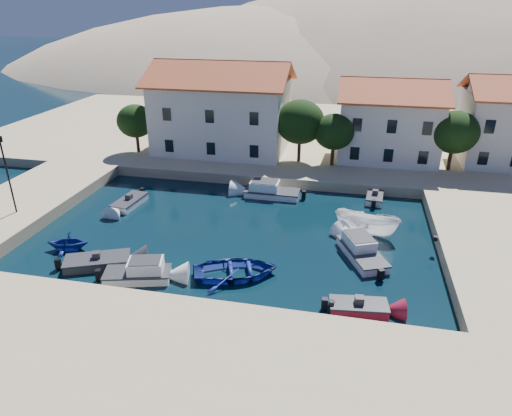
% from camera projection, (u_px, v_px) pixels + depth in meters
% --- Properties ---
extents(ground, '(400.00, 400.00, 0.00)m').
position_uv_depth(ground, '(191.00, 311.00, 26.47)').
color(ground, black).
rests_on(ground, ground).
extents(quay_south, '(52.00, 12.00, 1.00)m').
position_uv_depth(quay_south, '(146.00, 380.00, 20.92)').
color(quay_south, tan).
rests_on(quay_south, ground).
extents(quay_west, '(8.00, 20.00, 1.00)m').
position_uv_depth(quay_west, '(18.00, 206.00, 38.82)').
color(quay_west, tan).
rests_on(quay_west, ground).
extents(quay_north, '(80.00, 36.00, 1.00)m').
position_uv_depth(quay_north, '(303.00, 135.00, 59.72)').
color(quay_north, tan).
rests_on(quay_north, ground).
extents(hills, '(254.00, 176.00, 99.00)m').
position_uv_depth(hills, '(392.00, 142.00, 142.24)').
color(hills, tan).
rests_on(hills, ground).
extents(building_left, '(14.70, 9.45, 9.70)m').
position_uv_depth(building_left, '(222.00, 106.00, 50.11)').
color(building_left, silver).
rests_on(building_left, quay_north).
extents(building_mid, '(10.50, 8.40, 8.30)m').
position_uv_depth(building_mid, '(390.00, 118.00, 47.84)').
color(building_mid, silver).
rests_on(building_mid, quay_north).
extents(building_right, '(9.45, 8.40, 8.80)m').
position_uv_depth(building_right, '(511.00, 119.00, 46.32)').
color(building_right, silver).
rests_on(building_right, quay_north).
extents(trees, '(37.30, 5.30, 6.45)m').
position_uv_depth(trees, '(315.00, 126.00, 46.28)').
color(trees, '#382314').
rests_on(trees, quay_north).
extents(lamppost, '(0.35, 0.25, 6.22)m').
position_uv_depth(lamppost, '(6.00, 168.00, 35.00)').
color(lamppost, black).
rests_on(lamppost, quay_west).
extents(bollards, '(29.36, 9.56, 0.30)m').
position_uv_depth(bollards, '(252.00, 265.00, 28.90)').
color(bollards, black).
rests_on(bollards, ground).
extents(motorboat_grey_sw, '(4.69, 3.44, 1.25)m').
position_uv_depth(motorboat_grey_sw, '(98.00, 262.00, 30.88)').
color(motorboat_grey_sw, '#313136').
rests_on(motorboat_grey_sw, ground).
extents(cabin_cruiser_south, '(4.53, 2.83, 1.60)m').
position_uv_depth(cabin_cruiser_south, '(137.00, 273.00, 29.24)').
color(cabin_cruiser_south, white).
rests_on(cabin_cruiser_south, ground).
extents(rowboat_south, '(6.54, 5.57, 1.15)m').
position_uv_depth(rowboat_south, '(236.00, 276.00, 29.82)').
color(rowboat_south, navy).
rests_on(rowboat_south, ground).
extents(motorboat_red_se, '(3.48, 1.87, 1.25)m').
position_uv_depth(motorboat_red_se, '(358.00, 308.00, 26.23)').
color(motorboat_red_se, maroon).
rests_on(motorboat_red_se, ground).
extents(cabin_cruiser_east, '(3.80, 5.25, 1.60)m').
position_uv_depth(cabin_cruiser_east, '(362.00, 252.00, 31.71)').
color(cabin_cruiser_east, white).
rests_on(cabin_cruiser_east, ground).
extents(boat_east, '(5.39, 3.28, 1.95)m').
position_uv_depth(boat_east, '(365.00, 234.00, 35.19)').
color(boat_east, white).
rests_on(boat_east, ground).
extents(motorboat_white_ne, '(1.64, 3.11, 1.25)m').
position_uv_depth(motorboat_white_ne, '(375.00, 198.00, 40.98)').
color(motorboat_white_ne, white).
rests_on(motorboat_white_ne, ground).
extents(rowboat_west, '(3.41, 3.11, 1.53)m').
position_uv_depth(rowboat_west, '(69.00, 249.00, 33.04)').
color(rowboat_west, navy).
rests_on(rowboat_west, ground).
extents(motorboat_white_west, '(1.99, 3.90, 1.25)m').
position_uv_depth(motorboat_white_west, '(130.00, 202.00, 40.06)').
color(motorboat_white_west, white).
rests_on(motorboat_white_west, ground).
extents(cabin_cruiser_north, '(5.02, 2.16, 1.60)m').
position_uv_depth(cabin_cruiser_north, '(272.00, 192.00, 41.85)').
color(cabin_cruiser_north, white).
rests_on(cabin_cruiser_north, ground).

